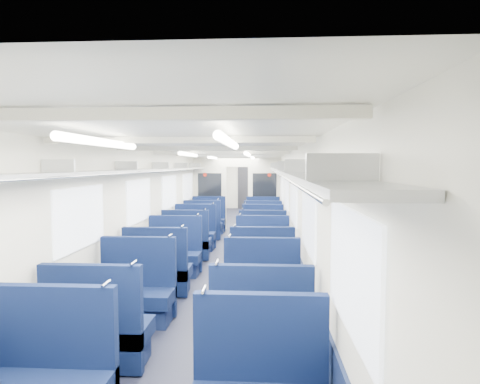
# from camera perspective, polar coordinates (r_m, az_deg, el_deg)

# --- Properties ---
(floor) EXTENTS (2.80, 18.00, 0.01)m
(floor) POSITION_cam_1_polar(r_m,az_deg,el_deg) (10.17, -1.47, -7.83)
(floor) COLOR black
(floor) RESTS_ON ground
(ceiling) EXTENTS (2.80, 18.00, 0.01)m
(ceiling) POSITION_cam_1_polar(r_m,az_deg,el_deg) (9.96, -1.50, 5.53)
(ceiling) COLOR white
(ceiling) RESTS_ON wall_left
(wall_left) EXTENTS (0.02, 18.00, 2.35)m
(wall_left) POSITION_cam_1_polar(r_m,az_deg,el_deg) (10.21, -9.34, -1.16)
(wall_left) COLOR beige
(wall_left) RESTS_ON floor
(dado_left) EXTENTS (0.03, 17.90, 0.70)m
(dado_left) POSITION_cam_1_polar(r_m,az_deg,el_deg) (10.31, -9.20, -5.73)
(dado_left) COLOR #111B3A
(dado_left) RESTS_ON floor
(wall_right) EXTENTS (0.02, 18.00, 2.35)m
(wall_right) POSITION_cam_1_polar(r_m,az_deg,el_deg) (9.98, 6.55, -1.25)
(wall_right) COLOR beige
(wall_right) RESTS_ON floor
(dado_right) EXTENTS (0.03, 17.90, 0.70)m
(dado_right) POSITION_cam_1_polar(r_m,az_deg,el_deg) (10.08, 6.43, -5.93)
(dado_right) COLOR #111B3A
(dado_right) RESTS_ON floor
(wall_far) EXTENTS (2.80, 0.02, 2.35)m
(wall_far) POSITION_cam_1_polar(r_m,az_deg,el_deg) (18.96, 0.83, 1.20)
(wall_far) COLOR beige
(wall_far) RESTS_ON floor
(luggage_rack_left) EXTENTS (0.36, 17.40, 0.18)m
(luggage_rack_left) POSITION_cam_1_polar(r_m,az_deg,el_deg) (10.14, -8.35, 3.33)
(luggage_rack_left) COLOR #B2B5BA
(luggage_rack_left) RESTS_ON wall_left
(luggage_rack_right) EXTENTS (0.36, 17.40, 0.18)m
(luggage_rack_right) POSITION_cam_1_polar(r_m,az_deg,el_deg) (9.93, 5.51, 3.34)
(luggage_rack_right) COLOR #B2B5BA
(luggage_rack_right) RESTS_ON wall_right
(windows) EXTENTS (2.78, 15.60, 0.75)m
(windows) POSITION_cam_1_polar(r_m,az_deg,el_deg) (9.53, -1.72, 0.01)
(windows) COLOR white
(windows) RESTS_ON wall_left
(ceiling_fittings) EXTENTS (2.70, 16.06, 0.11)m
(ceiling_fittings) POSITION_cam_1_polar(r_m,az_deg,el_deg) (9.70, -1.63, 5.21)
(ceiling_fittings) COLOR silver
(ceiling_fittings) RESTS_ON ceiling
(end_door) EXTENTS (0.75, 0.06, 2.00)m
(end_door) POSITION_cam_1_polar(r_m,az_deg,el_deg) (18.91, 0.83, 0.66)
(end_door) COLOR black
(end_door) RESTS_ON floor
(bulkhead) EXTENTS (2.80, 0.10, 2.35)m
(bulkhead) POSITION_cam_1_polar(r_m,az_deg,el_deg) (12.78, -0.41, 0.16)
(bulkhead) COLOR silver
(bulkhead) RESTS_ON floor
(seat_4) EXTENTS (1.01, 0.56, 1.13)m
(seat_4) POSITION_cam_1_polar(r_m,az_deg,el_deg) (4.55, -19.60, -18.51)
(seat_4) COLOR #0E1C45
(seat_4) RESTS_ON floor
(seat_5) EXTENTS (1.01, 0.56, 1.13)m
(seat_5) POSITION_cam_1_polar(r_m,az_deg,el_deg) (4.30, 3.03, -19.64)
(seat_5) COLOR #0E1C45
(seat_5) RESTS_ON floor
(seat_6) EXTENTS (1.01, 0.56, 1.13)m
(seat_6) POSITION_cam_1_polar(r_m,az_deg,el_deg) (5.62, -14.61, -14.03)
(seat_6) COLOR #0E1C45
(seat_6) RESTS_ON floor
(seat_7) EXTENTS (1.01, 0.56, 1.13)m
(seat_7) POSITION_cam_1_polar(r_m,az_deg,el_deg) (5.40, 3.12, -14.65)
(seat_7) COLOR #0E1C45
(seat_7) RESTS_ON floor
(seat_8) EXTENTS (1.01, 0.56, 1.13)m
(seat_8) POSITION_cam_1_polar(r_m,az_deg,el_deg) (6.62, -11.64, -11.22)
(seat_8) COLOR #0E1C45
(seat_8) RESTS_ON floor
(seat_9) EXTENTS (1.01, 0.56, 1.13)m
(seat_9) POSITION_cam_1_polar(r_m,az_deg,el_deg) (6.55, 3.17, -11.32)
(seat_9) COLOR #0E1C45
(seat_9) RESTS_ON floor
(seat_10) EXTENTS (1.01, 0.56, 1.13)m
(seat_10) POSITION_cam_1_polar(r_m,az_deg,el_deg) (7.72, -9.37, -9.01)
(seat_10) COLOR #0E1C45
(seat_10) RESTS_ON floor
(seat_11) EXTENTS (1.01, 0.56, 1.13)m
(seat_11) POSITION_cam_1_polar(r_m,az_deg,el_deg) (7.65, 3.21, -9.09)
(seat_11) COLOR #0E1C45
(seat_11) RESTS_ON floor
(seat_12) EXTENTS (1.01, 0.56, 1.13)m
(seat_12) POSITION_cam_1_polar(r_m,az_deg,el_deg) (8.88, -7.62, -7.29)
(seat_12) COLOR #0E1C45
(seat_12) RESTS_ON floor
(seat_13) EXTENTS (1.01, 0.56, 1.13)m
(seat_13) POSITION_cam_1_polar(r_m,az_deg,el_deg) (8.79, 3.24, -7.38)
(seat_13) COLOR #0E1C45
(seat_13) RESTS_ON floor
(seat_14) EXTENTS (1.01, 0.56, 1.13)m
(seat_14) POSITION_cam_1_polar(r_m,az_deg,el_deg) (9.88, -6.47, -6.14)
(seat_14) COLOR #0E1C45
(seat_14) RESTS_ON floor
(seat_15) EXTENTS (1.01, 0.56, 1.13)m
(seat_15) POSITION_cam_1_polar(r_m,az_deg,el_deg) (9.77, 3.25, -6.24)
(seat_15) COLOR #0E1C45
(seat_15) RESTS_ON floor
(seat_16) EXTENTS (1.01, 0.56, 1.13)m
(seat_16) POSITION_cam_1_polar(r_m,az_deg,el_deg) (11.18, -5.30, -4.96)
(seat_16) COLOR #0E1C45
(seat_16) RESTS_ON floor
(seat_17) EXTENTS (1.01, 0.56, 1.13)m
(seat_17) POSITION_cam_1_polar(r_m,az_deg,el_deg) (10.99, 3.27, -5.10)
(seat_17) COLOR #0E1C45
(seat_17) RESTS_ON floor
(seat_18) EXTENTS (1.01, 0.56, 1.13)m
(seat_18) POSITION_cam_1_polar(r_m,az_deg,el_deg) (12.24, -4.53, -4.18)
(seat_18) COLOR #0E1C45
(seat_18) RESTS_ON floor
(seat_19) EXTENTS (1.01, 0.56, 1.13)m
(seat_19) POSITION_cam_1_polar(r_m,az_deg,el_deg) (12.09, 3.29, -4.28)
(seat_19) COLOR #0E1C45
(seat_19) RESTS_ON floor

